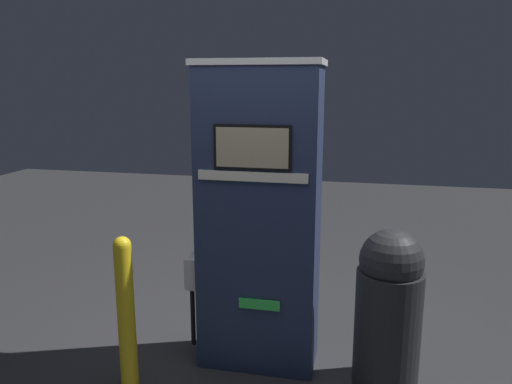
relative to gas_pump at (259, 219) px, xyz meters
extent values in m
plane|color=#2D2D30|center=(0.00, -0.20, -1.06)|extent=(14.00, 14.00, 0.00)
cube|color=#232D4C|center=(0.00, 0.00, -0.58)|extent=(0.80, 0.41, 0.96)
cube|color=#232D4C|center=(0.00, 0.00, 0.46)|extent=(0.80, 0.41, 1.11)
cube|color=silver|center=(0.00, 0.00, 1.03)|extent=(0.83, 0.44, 0.04)
cube|color=black|center=(0.00, -0.21, 0.51)|extent=(0.49, 0.01, 0.28)
cube|color=tan|center=(0.00, -0.22, 0.51)|extent=(0.46, 0.01, 0.25)
cube|color=silver|center=(0.00, -0.21, 0.33)|extent=(0.71, 0.02, 0.06)
cube|color=#33D84C|center=(0.05, -0.21, -0.53)|extent=(0.28, 0.02, 0.06)
cube|color=silver|center=(-0.44, -0.08, -0.38)|extent=(0.09, 0.18, 0.22)
cylinder|color=black|center=(-0.44, -0.14, -0.71)|extent=(0.03, 0.03, 0.42)
cylinder|color=yellow|center=(-0.74, -0.54, -0.56)|extent=(0.11, 0.11, 0.99)
sphere|color=yellow|center=(-0.74, -0.54, -0.07)|extent=(0.11, 0.11, 0.11)
cylinder|color=#232326|center=(0.88, -0.11, -0.66)|extent=(0.43, 0.43, 0.79)
sphere|color=#232326|center=(0.88, -0.11, -0.19)|extent=(0.41, 0.41, 0.41)
camera|label=1|loc=(0.69, -3.20, 0.91)|focal=35.00mm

